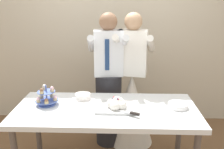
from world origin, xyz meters
The scene contains 8 objects.
rear_wall centered at (0.00, 1.38, 1.45)m, with size 5.20×0.10×2.90m, color beige.
dessert_table centered at (0.00, 0.00, 0.70)m, with size 1.80×0.80×0.78m.
cupcake_stand centered at (-0.60, 0.06, 0.85)m, with size 0.23×0.23×0.21m.
main_cake_tray centered at (0.11, -0.01, 0.82)m, with size 0.42×0.37×0.12m.
plate_stack centered at (0.71, 0.03, 0.80)m, with size 0.20×0.20×0.04m.
round_cake centered at (-0.26, 0.20, 0.80)m, with size 0.24×0.24×0.07m.
person_groom centered at (-0.01, 0.63, 0.75)m, with size 0.50×0.52×1.66m.
person_bride centered at (0.28, 0.66, 0.58)m, with size 0.57×0.56×1.66m.
Camera 1 is at (0.14, -2.26, 1.83)m, focal length 40.22 mm.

